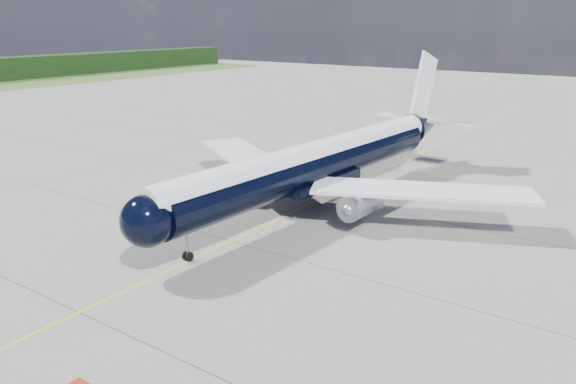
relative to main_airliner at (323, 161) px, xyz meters
name	(u,v)px	position (x,y,z in m)	size (l,w,h in m)	color
ground	(346,187)	(-0.96, 6.73, -4.50)	(320.00, 320.00, 0.00)	gray
taxiway_centerline	(323,198)	(-0.96, 1.73, -4.50)	(0.16, 160.00, 0.01)	yellow
main_airliner	(323,161)	(0.00, 0.00, 0.00)	(41.22, 50.25, 14.51)	black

